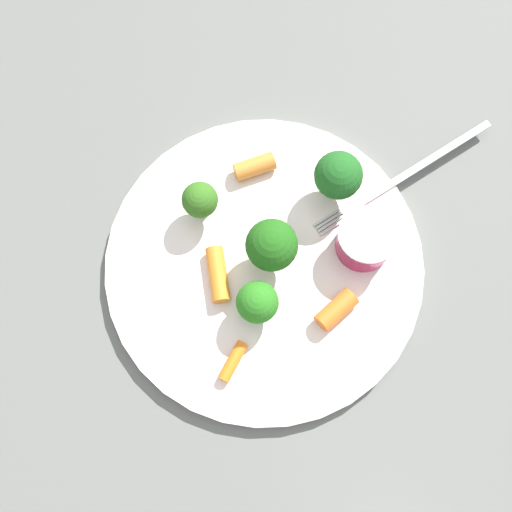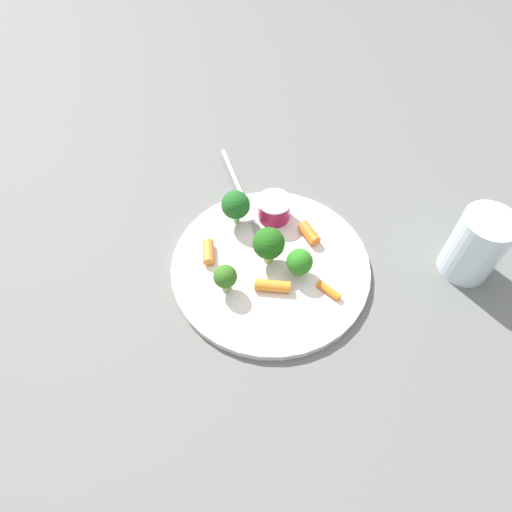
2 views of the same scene
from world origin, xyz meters
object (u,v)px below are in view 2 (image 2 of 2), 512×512
(carrot_stick_1, at_px, (208,252))
(carrot_stick_2, at_px, (329,290))
(broccoli_floret_3, at_px, (236,205))
(drinking_glass, at_px, (476,245))
(broccoli_floret_1, at_px, (225,277))
(sauce_cup, at_px, (274,209))
(carrot_stick_0, at_px, (309,233))
(fork, at_px, (240,190))
(broccoli_floret_0, at_px, (270,243))
(plate, at_px, (270,266))
(carrot_stick_3, at_px, (272,286))
(broccoli_floret_2, at_px, (300,262))

(carrot_stick_1, bearing_deg, carrot_stick_2, 132.47)
(broccoli_floret_3, height_order, drinking_glass, drinking_glass)
(broccoli_floret_1, bearing_deg, carrot_stick_1, -90.85)
(sauce_cup, height_order, carrot_stick_0, sauce_cup)
(fork, relative_size, drinking_glass, 1.87)
(broccoli_floret_0, relative_size, fork, 0.31)
(plate, xyz_separation_m, broccoli_floret_0, (-0.00, -0.01, 0.04))
(drinking_glass, bearing_deg, broccoli_floret_1, -19.75)
(broccoli_floret_3, height_order, fork, broccoli_floret_3)
(sauce_cup, relative_size, carrot_stick_3, 1.07)
(sauce_cup, bearing_deg, plate, 58.77)
(broccoli_floret_0, height_order, broccoli_floret_3, broccoli_floret_0)
(sauce_cup, distance_m, broccoli_floret_3, 0.06)
(broccoli_floret_3, bearing_deg, broccoli_floret_0, 97.61)
(plate, xyz_separation_m, fork, (-0.02, -0.15, 0.01))
(carrot_stick_1, relative_size, drinking_glass, 0.36)
(broccoli_floret_1, relative_size, broccoli_floret_2, 1.01)
(broccoli_floret_3, bearing_deg, drinking_glass, 139.65)
(broccoli_floret_0, height_order, carrot_stick_0, broccoli_floret_0)
(carrot_stick_1, relative_size, fork, 0.19)
(carrot_stick_3, xyz_separation_m, drinking_glass, (-0.26, 0.09, 0.03))
(plate, bearing_deg, carrot_stick_2, 121.24)
(fork, height_order, drinking_glass, drinking_glass)
(broccoli_floret_2, relative_size, carrot_stick_2, 1.28)
(broccoli_floret_1, bearing_deg, carrot_stick_0, -169.92)
(carrot_stick_3, bearing_deg, carrot_stick_1, -59.08)
(plate, height_order, carrot_stick_0, carrot_stick_0)
(plate, height_order, carrot_stick_3, carrot_stick_3)
(broccoli_floret_3, relative_size, fork, 0.30)
(sauce_cup, xyz_separation_m, broccoli_floret_0, (0.04, 0.07, 0.02))
(plate, relative_size, carrot_stick_3, 5.87)
(sauce_cup, height_order, drinking_glass, drinking_glass)
(fork, bearing_deg, broccoli_floret_3, 59.66)
(sauce_cup, xyz_separation_m, drinking_glass, (-0.20, 0.20, 0.02))
(carrot_stick_0, distance_m, carrot_stick_1, 0.15)
(broccoli_floret_1, height_order, carrot_stick_0, broccoli_floret_1)
(carrot_stick_2, relative_size, carrot_stick_3, 0.74)
(carrot_stick_1, bearing_deg, broccoli_floret_0, 148.86)
(broccoli_floret_1, relative_size, drinking_glass, 0.44)
(carrot_stick_2, relative_size, fork, 0.18)
(carrot_stick_0, xyz_separation_m, carrot_stick_2, (0.03, 0.09, -0.00))
(plate, relative_size, broccoli_floret_1, 6.15)
(broccoli_floret_2, bearing_deg, carrot_stick_2, 114.29)
(broccoli_floret_1, height_order, fork, broccoli_floret_1)
(sauce_cup, xyz_separation_m, broccoli_floret_2, (0.02, 0.11, 0.01))
(drinking_glass, bearing_deg, carrot_stick_1, -29.02)
(broccoli_floret_2, bearing_deg, sauce_cup, -100.24)
(plate, height_order, carrot_stick_2, carrot_stick_2)
(broccoli_floret_0, bearing_deg, carrot_stick_3, 66.22)
(carrot_stick_2, height_order, carrot_stick_3, carrot_stick_3)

